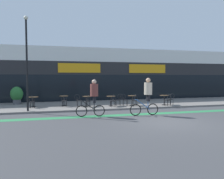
# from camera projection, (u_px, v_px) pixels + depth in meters

# --- Properties ---
(ground_plane) EXTENTS (120.00, 120.00, 0.00)m
(ground_plane) POSITION_uv_depth(u_px,v_px,m) (167.00, 122.00, 11.15)
(ground_plane) COLOR #424244
(sidewalk_slab) EXTENTS (40.00, 5.50, 0.12)m
(sidewalk_slab) POSITION_uv_depth(u_px,v_px,m) (124.00, 104.00, 18.15)
(sidewalk_slab) COLOR slate
(sidewalk_slab) RESTS_ON ground
(storefront_facade) EXTENTS (40.00, 4.06, 5.02)m
(storefront_facade) POSITION_uv_depth(u_px,v_px,m) (110.00, 75.00, 22.56)
(storefront_facade) COLOR silver
(storefront_facade) RESTS_ON ground
(bike_lane_stripe) EXTENTS (36.00, 0.70, 0.01)m
(bike_lane_stripe) POSITION_uv_depth(u_px,v_px,m) (147.00, 114.00, 13.59)
(bike_lane_stripe) COLOR #2D844C
(bike_lane_stripe) RESTS_ON ground
(bistro_table_0) EXTENTS (0.75, 0.75, 0.74)m
(bistro_table_0) POSITION_uv_depth(u_px,v_px,m) (33.00, 100.00, 15.91)
(bistro_table_0) COLOR black
(bistro_table_0) RESTS_ON sidewalk_slab
(bistro_table_1) EXTENTS (0.63, 0.63, 0.76)m
(bistro_table_1) POSITION_uv_depth(u_px,v_px,m) (64.00, 99.00, 16.59)
(bistro_table_1) COLOR black
(bistro_table_1) RESTS_ON sidewalk_slab
(bistro_table_2) EXTENTS (0.62, 0.62, 0.75)m
(bistro_table_2) POSITION_uv_depth(u_px,v_px,m) (87.00, 99.00, 16.33)
(bistro_table_2) COLOR black
(bistro_table_2) RESTS_ON sidewalk_slab
(bistro_table_3) EXTENTS (0.68, 0.68, 0.75)m
(bistro_table_3) POSITION_uv_depth(u_px,v_px,m) (111.00, 99.00, 16.46)
(bistro_table_3) COLOR black
(bistro_table_3) RESTS_ON sidewalk_slab
(bistro_table_4) EXTENTS (0.64, 0.64, 0.76)m
(bistro_table_4) POSITION_uv_depth(u_px,v_px,m) (132.00, 98.00, 16.81)
(bistro_table_4) COLOR black
(bistro_table_4) RESTS_ON sidewalk_slab
(bistro_table_5) EXTENTS (0.72, 0.72, 0.76)m
(bistro_table_5) POSITION_uv_depth(u_px,v_px,m) (164.00, 98.00, 17.03)
(bistro_table_5) COLOR black
(bistro_table_5) RESTS_ON sidewalk_slab
(cafe_chair_0_near) EXTENTS (0.41, 0.58, 0.90)m
(cafe_chair_0_near) POSITION_uv_depth(u_px,v_px,m) (32.00, 101.00, 15.31)
(cafe_chair_0_near) COLOR black
(cafe_chair_0_near) RESTS_ON sidewalk_slab
(cafe_chair_1_near) EXTENTS (0.45, 0.60, 0.90)m
(cafe_chair_1_near) POSITION_uv_depth(u_px,v_px,m) (64.00, 100.00, 15.98)
(cafe_chair_1_near) COLOR black
(cafe_chair_1_near) RESTS_ON sidewalk_slab
(cafe_chair_2_near) EXTENTS (0.43, 0.59, 0.90)m
(cafe_chair_2_near) POSITION_uv_depth(u_px,v_px,m) (88.00, 100.00, 15.73)
(cafe_chair_2_near) COLOR black
(cafe_chair_2_near) RESTS_ON sidewalk_slab
(cafe_chair_2_side) EXTENTS (0.59, 0.42, 0.90)m
(cafe_chair_2_side) POSITION_uv_depth(u_px,v_px,m) (78.00, 100.00, 16.17)
(cafe_chair_2_side) COLOR black
(cafe_chair_2_side) RESTS_ON sidewalk_slab
(cafe_chair_3_near) EXTENTS (0.41, 0.58, 0.90)m
(cafe_chair_3_near) POSITION_uv_depth(u_px,v_px,m) (113.00, 100.00, 15.86)
(cafe_chair_3_near) COLOR black
(cafe_chair_3_near) RESTS_ON sidewalk_slab
(cafe_chair_3_side) EXTENTS (0.58, 0.40, 0.90)m
(cafe_chair_3_side) POSITION_uv_depth(u_px,v_px,m) (119.00, 99.00, 16.62)
(cafe_chair_3_side) COLOR black
(cafe_chair_3_side) RESTS_ON sidewalk_slab
(cafe_chair_4_near) EXTENTS (0.43, 0.59, 0.90)m
(cafe_chair_4_near) POSITION_uv_depth(u_px,v_px,m) (135.00, 99.00, 16.20)
(cafe_chair_4_near) COLOR black
(cafe_chair_4_near) RESTS_ON sidewalk_slab
(cafe_chair_4_side) EXTENTS (0.59, 0.43, 0.90)m
(cafe_chair_4_side) POSITION_uv_depth(u_px,v_px,m) (124.00, 99.00, 16.66)
(cafe_chair_4_side) COLOR black
(cafe_chair_4_side) RESTS_ON sidewalk_slab
(cafe_chair_5_near) EXTENTS (0.45, 0.60, 0.90)m
(cafe_chair_5_near) POSITION_uv_depth(u_px,v_px,m) (168.00, 99.00, 16.43)
(cafe_chair_5_near) COLOR black
(cafe_chair_5_near) RESTS_ON sidewalk_slab
(cafe_chair_5_side) EXTENTS (0.60, 0.45, 0.90)m
(cafe_chair_5_side) POSITION_uv_depth(u_px,v_px,m) (171.00, 98.00, 17.20)
(cafe_chair_5_side) COLOR black
(cafe_chair_5_side) RESTS_ON sidewalk_slab
(planter_pot) EXTENTS (0.97, 0.97, 1.42)m
(planter_pot) POSITION_uv_depth(u_px,v_px,m) (17.00, 95.00, 17.48)
(planter_pot) COLOR #4C4C51
(planter_pot) RESTS_ON sidewalk_slab
(lamp_post) EXTENTS (0.26, 0.26, 6.03)m
(lamp_post) POSITION_uv_depth(u_px,v_px,m) (27.00, 57.00, 13.81)
(lamp_post) COLOR black
(lamp_post) RESTS_ON sidewalk_slab
(cyclist_0) EXTENTS (1.69, 0.55, 2.16)m
(cyclist_0) POSITION_uv_depth(u_px,v_px,m) (93.00, 95.00, 12.70)
(cyclist_0) COLOR black
(cyclist_0) RESTS_ON ground
(cyclist_1) EXTENTS (1.80, 0.51, 2.25)m
(cyclist_1) POSITION_uv_depth(u_px,v_px,m) (147.00, 93.00, 13.08)
(cyclist_1) COLOR black
(cyclist_1) RESTS_ON ground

